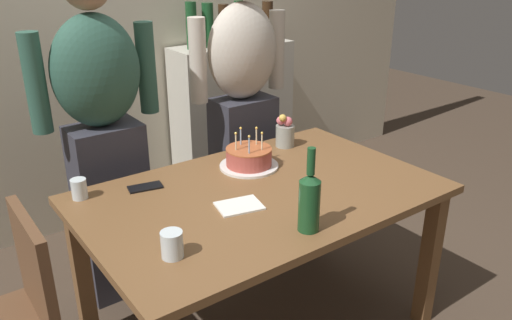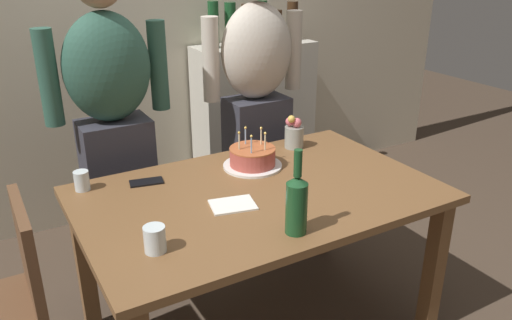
{
  "view_description": "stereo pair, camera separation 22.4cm",
  "coord_description": "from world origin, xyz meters",
  "px_view_note": "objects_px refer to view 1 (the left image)",
  "views": [
    {
      "loc": [
        -1.18,
        -1.57,
        1.7
      ],
      "look_at": [
        0.04,
        0.1,
        0.84
      ],
      "focal_mm": 36.02,
      "sensor_mm": 36.0,
      "label": 1
    },
    {
      "loc": [
        -0.99,
        -1.7,
        1.7
      ],
      "look_at": [
        0.04,
        0.1,
        0.84
      ],
      "focal_mm": 36.02,
      "sensor_mm": 36.0,
      "label": 2
    }
  ],
  "objects_px": {
    "flower_vase": "(285,133)",
    "person_man_bearded": "(104,135)",
    "water_glass_far": "(172,244)",
    "person_woman_cardigan": "(243,106)",
    "water_glass_near": "(79,189)",
    "cell_phone": "(145,187)",
    "dining_chair": "(12,316)",
    "wine_bottle": "(309,200)",
    "napkin_stack": "(239,206)",
    "birthday_cake": "(249,158)"
  },
  "relations": [
    {
      "from": "water_glass_near",
      "to": "wine_bottle",
      "type": "height_order",
      "value": "wine_bottle"
    },
    {
      "from": "birthday_cake",
      "to": "wine_bottle",
      "type": "xyz_separation_m",
      "value": [
        -0.16,
        -0.6,
        0.08
      ]
    },
    {
      "from": "wine_bottle",
      "to": "water_glass_near",
      "type": "bearing_deg",
      "value": 128.3
    },
    {
      "from": "water_glass_near",
      "to": "person_man_bearded",
      "type": "relative_size",
      "value": 0.05
    },
    {
      "from": "birthday_cake",
      "to": "dining_chair",
      "type": "relative_size",
      "value": 0.32
    },
    {
      "from": "birthday_cake",
      "to": "water_glass_far",
      "type": "bearing_deg",
      "value": -144.22
    },
    {
      "from": "wine_bottle",
      "to": "cell_phone",
      "type": "relative_size",
      "value": 2.24
    },
    {
      "from": "birthday_cake",
      "to": "person_man_bearded",
      "type": "bearing_deg",
      "value": 137.21
    },
    {
      "from": "person_man_bearded",
      "to": "dining_chair",
      "type": "distance_m",
      "value": 0.94
    },
    {
      "from": "water_glass_near",
      "to": "flower_vase",
      "type": "xyz_separation_m",
      "value": [
        1.06,
        -0.03,
        0.03
      ]
    },
    {
      "from": "cell_phone",
      "to": "dining_chair",
      "type": "xyz_separation_m",
      "value": [
        -0.63,
        -0.23,
        -0.23
      ]
    },
    {
      "from": "person_man_bearded",
      "to": "wine_bottle",
      "type": "bearing_deg",
      "value": 108.13
    },
    {
      "from": "napkin_stack",
      "to": "flower_vase",
      "type": "distance_m",
      "value": 0.71
    },
    {
      "from": "napkin_stack",
      "to": "dining_chair",
      "type": "xyz_separation_m",
      "value": [
        -0.86,
        0.15,
        -0.23
      ]
    },
    {
      "from": "flower_vase",
      "to": "person_man_bearded",
      "type": "distance_m",
      "value": 0.9
    },
    {
      "from": "birthday_cake",
      "to": "cell_phone",
      "type": "bearing_deg",
      "value": 170.9
    },
    {
      "from": "water_glass_near",
      "to": "person_woman_cardigan",
      "type": "distance_m",
      "value": 1.1
    },
    {
      "from": "person_man_bearded",
      "to": "dining_chair",
      "type": "xyz_separation_m",
      "value": [
        -0.61,
        -0.63,
        -0.36
      ]
    },
    {
      "from": "dining_chair",
      "to": "wine_bottle",
      "type": "bearing_deg",
      "value": 64.99
    },
    {
      "from": "water_glass_far",
      "to": "cell_phone",
      "type": "distance_m",
      "value": 0.57
    },
    {
      "from": "water_glass_far",
      "to": "person_woman_cardigan",
      "type": "bearing_deg",
      "value": 44.93
    },
    {
      "from": "water_glass_near",
      "to": "wine_bottle",
      "type": "bearing_deg",
      "value": -51.7
    },
    {
      "from": "birthday_cake",
      "to": "water_glass_far",
      "type": "height_order",
      "value": "birthday_cake"
    },
    {
      "from": "flower_vase",
      "to": "person_woman_cardigan",
      "type": "bearing_deg",
      "value": 92.2
    },
    {
      "from": "dining_chair",
      "to": "person_woman_cardigan",
      "type": "bearing_deg",
      "value": 113.83
    },
    {
      "from": "napkin_stack",
      "to": "person_man_bearded",
      "type": "bearing_deg",
      "value": 107.74
    },
    {
      "from": "wine_bottle",
      "to": "birthday_cake",
      "type": "bearing_deg",
      "value": 75.03
    },
    {
      "from": "water_glass_near",
      "to": "dining_chair",
      "type": "height_order",
      "value": "dining_chair"
    },
    {
      "from": "dining_chair",
      "to": "person_man_bearded",
      "type": "bearing_deg",
      "value": 135.78
    },
    {
      "from": "cell_phone",
      "to": "water_glass_far",
      "type": "bearing_deg",
      "value": -94.18
    },
    {
      "from": "person_man_bearded",
      "to": "napkin_stack",
      "type": "bearing_deg",
      "value": 107.74
    },
    {
      "from": "water_glass_near",
      "to": "napkin_stack",
      "type": "bearing_deg",
      "value": -42.76
    },
    {
      "from": "water_glass_near",
      "to": "cell_phone",
      "type": "xyz_separation_m",
      "value": [
        0.26,
        -0.07,
        -0.04
      ]
    },
    {
      "from": "birthday_cake",
      "to": "water_glass_near",
      "type": "distance_m",
      "value": 0.77
    },
    {
      "from": "cell_phone",
      "to": "person_man_bearded",
      "type": "distance_m",
      "value": 0.42
    },
    {
      "from": "water_glass_near",
      "to": "person_woman_cardigan",
      "type": "relative_size",
      "value": 0.05
    },
    {
      "from": "water_glass_far",
      "to": "flower_vase",
      "type": "bearing_deg",
      "value": 31.26
    },
    {
      "from": "water_glass_near",
      "to": "cell_phone",
      "type": "distance_m",
      "value": 0.27
    },
    {
      "from": "birthday_cake",
      "to": "water_glass_near",
      "type": "height_order",
      "value": "birthday_cake"
    },
    {
      "from": "water_glass_far",
      "to": "cell_phone",
      "type": "bearing_deg",
      "value": 74.38
    },
    {
      "from": "wine_bottle",
      "to": "person_man_bearded",
      "type": "bearing_deg",
      "value": 108.13
    },
    {
      "from": "person_man_bearded",
      "to": "dining_chair",
      "type": "height_order",
      "value": "person_man_bearded"
    },
    {
      "from": "person_woman_cardigan",
      "to": "flower_vase",
      "type": "bearing_deg",
      "value": 92.2
    },
    {
      "from": "cell_phone",
      "to": "napkin_stack",
      "type": "distance_m",
      "value": 0.45
    },
    {
      "from": "water_glass_near",
      "to": "person_woman_cardigan",
      "type": "height_order",
      "value": "person_woman_cardigan"
    },
    {
      "from": "napkin_stack",
      "to": "birthday_cake",
      "type": "bearing_deg",
      "value": 48.97
    },
    {
      "from": "napkin_stack",
      "to": "flower_vase",
      "type": "bearing_deg",
      "value": 36.07
    },
    {
      "from": "water_glass_far",
      "to": "person_woman_cardigan",
      "type": "xyz_separation_m",
      "value": [
        0.94,
        0.94,
        0.09
      ]
    },
    {
      "from": "wine_bottle",
      "to": "napkin_stack",
      "type": "relative_size",
      "value": 1.82
    },
    {
      "from": "water_glass_far",
      "to": "napkin_stack",
      "type": "relative_size",
      "value": 0.53
    }
  ]
}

